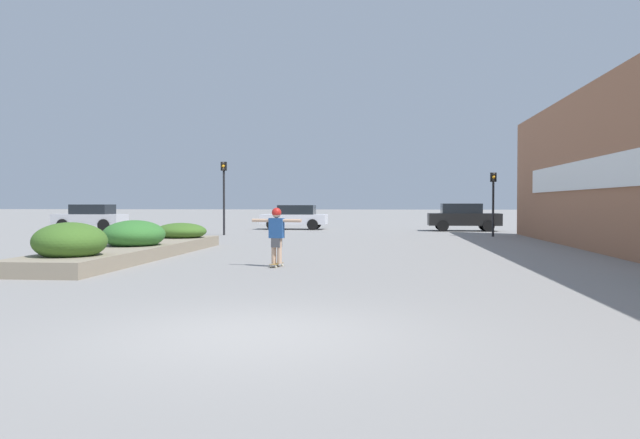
% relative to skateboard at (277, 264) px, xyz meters
% --- Properties ---
extents(ground_plane, '(300.00, 300.00, 0.00)m').
position_rel_skateboard_xyz_m(ground_plane, '(1.16, -8.19, -0.07)').
color(ground_plane, gray).
extents(planter_box, '(2.14, 11.26, 1.19)m').
position_rel_skateboard_xyz_m(planter_box, '(-4.78, 2.17, 0.36)').
color(planter_box, gray).
rests_on(planter_box, ground_plane).
extents(skateboard, '(0.29, 0.66, 0.09)m').
position_rel_skateboard_xyz_m(skateboard, '(0.00, 0.00, 0.00)').
color(skateboard, olive).
rests_on(skateboard, ground_plane).
extents(skateboarder, '(1.34, 0.35, 1.45)m').
position_rel_skateboard_xyz_m(skateboarder, '(-0.00, 0.00, 0.90)').
color(skateboarder, tan).
rests_on(skateboarder, skateboard).
extents(car_leftmost, '(4.17, 1.86, 1.62)m').
position_rel_skateboard_xyz_m(car_leftmost, '(7.34, 21.58, 0.78)').
color(car_leftmost, black).
rests_on(car_leftmost, ground_plane).
extents(car_center_left, '(4.06, 1.91, 1.57)m').
position_rel_skateboard_xyz_m(car_center_left, '(-14.74, 19.66, 0.76)').
color(car_center_left, '#BCBCC1').
rests_on(car_center_left, ground_plane).
extents(car_center_right, '(4.07, 2.04, 1.52)m').
position_rel_skateboard_xyz_m(car_center_right, '(-2.87, 22.77, 0.73)').
color(car_center_right, silver).
rests_on(car_center_right, ground_plane).
extents(traffic_light_left, '(0.28, 0.30, 3.77)m').
position_rel_skateboard_xyz_m(traffic_light_left, '(-5.48, 15.43, 2.48)').
color(traffic_light_left, black).
rests_on(traffic_light_left, ground_plane).
extents(traffic_light_right, '(0.28, 0.30, 3.15)m').
position_rel_skateboard_xyz_m(traffic_light_right, '(8.04, 15.42, 2.10)').
color(traffic_light_right, black).
rests_on(traffic_light_right, ground_plane).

